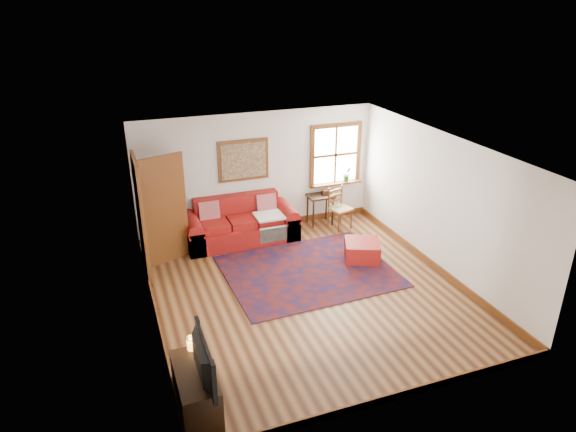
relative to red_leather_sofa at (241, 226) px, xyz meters
name	(u,v)px	position (x,y,z in m)	size (l,w,h in m)	color
ground	(307,291)	(0.52, -2.31, -0.29)	(5.50, 5.50, 0.00)	#432412
room_envelope	(308,200)	(0.52, -2.30, 1.36)	(5.04, 5.54, 2.52)	silver
window	(337,161)	(2.30, 0.39, 1.02)	(1.18, 0.20, 1.38)	white
doorway	(155,212)	(-1.69, -0.53, 0.78)	(0.89, 1.08, 2.14)	black
framed_artwork	(243,160)	(0.22, 0.40, 1.26)	(1.05, 0.07, 0.85)	brown
persian_rug	(308,271)	(0.79, -1.70, -0.28)	(2.94, 2.35, 0.02)	#55140C
red_leather_sofa	(241,226)	(0.00, 0.00, 0.00)	(2.25, 0.93, 0.88)	maroon
red_ottoman	(362,251)	(1.92, -1.62, -0.11)	(0.63, 0.63, 0.36)	maroon
side_table	(320,200)	(1.83, 0.18, 0.25)	(0.55, 0.41, 0.66)	black
ladder_back_chair	(339,206)	(2.13, -0.12, 0.19)	(0.51, 0.50, 0.89)	tan
media_cabinet	(196,390)	(-1.74, -4.33, -0.02)	(0.45, 1.00, 0.55)	black
television	(197,361)	(-1.72, -4.49, 0.53)	(0.95, 0.12, 0.55)	black
candle_hurricane	(192,344)	(-1.69, -3.91, 0.34)	(0.12, 0.12, 0.18)	silver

